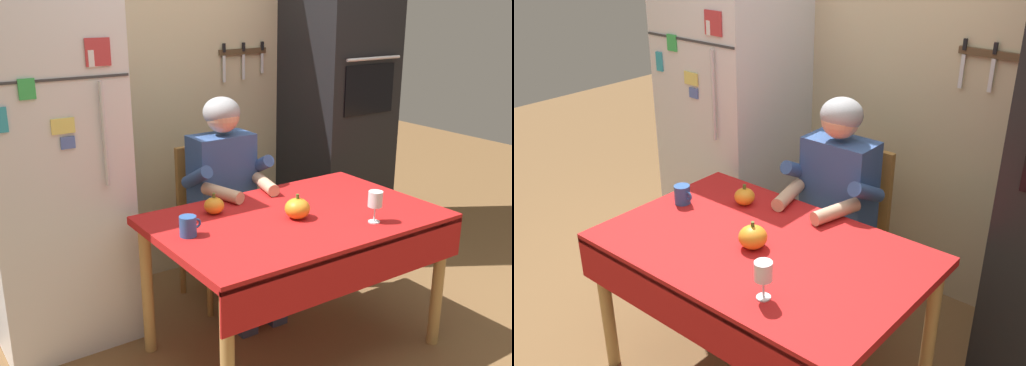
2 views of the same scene
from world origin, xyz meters
TOP-DOWN VIEW (x-y plane):
  - ground_plane at (0.00, 0.00)m, footprint 10.00×10.00m
  - back_wall_assembly at (0.05, 1.35)m, footprint 3.70×0.13m
  - refrigerator at (-0.95, 0.96)m, footprint 0.68×0.71m
  - wall_oven at (1.05, 1.00)m, footprint 0.60×0.64m
  - dining_table at (0.00, 0.08)m, footprint 1.40×0.90m
  - chair_behind_person at (-0.04, 0.87)m, footprint 0.40×0.40m
  - seated_person at (-0.04, 0.68)m, footprint 0.47×0.55m
  - coffee_mug at (-0.56, 0.16)m, footprint 0.11×0.08m
  - wine_glass at (0.25, -0.19)m, footprint 0.07×0.07m
  - pumpkin_large at (-0.02, 0.06)m, footprint 0.12×0.12m
  - pumpkin_medium at (-0.32, 0.35)m, footprint 0.10×0.10m

SIDE VIEW (x-z plane):
  - ground_plane at x=0.00m, z-range 0.00..0.00m
  - chair_behind_person at x=-0.04m, z-range 0.05..0.98m
  - dining_table at x=0.00m, z-range 0.29..1.03m
  - seated_person at x=-0.04m, z-range 0.11..1.36m
  - pumpkin_medium at x=-0.32m, z-range 0.73..0.83m
  - coffee_mug at x=-0.56m, z-range 0.74..0.83m
  - pumpkin_large at x=-0.02m, z-range 0.73..0.85m
  - wine_glass at x=0.25m, z-range 0.77..0.93m
  - refrigerator at x=-0.95m, z-range 0.00..1.80m
  - wall_oven at x=1.05m, z-range 0.00..2.10m
  - back_wall_assembly at x=0.05m, z-range 0.00..2.60m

